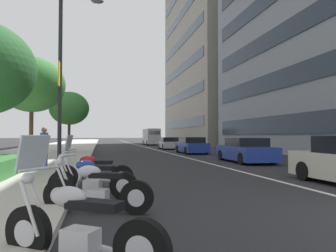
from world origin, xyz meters
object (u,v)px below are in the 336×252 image
(motorcycle_second_in_row, at_px, (78,228))
(motorcycle_nearest_camera, at_px, (96,191))
(motorcycle_mid_row, at_px, (92,181))
(car_far_down_avenue, at_px, (192,146))
(delivery_van_ahead, at_px, (151,136))
(car_mid_block_traffic, at_px, (169,143))
(motorcycle_under_tarp, at_px, (92,173))
(car_lead_in_lane, at_px, (245,151))
(street_tree_far_plaza, at_px, (69,108))
(street_tree_mid_sidewalk, at_px, (32,85))
(street_lamp_with_banners, at_px, (66,63))
(pedestrian_on_plaza, at_px, (44,147))

(motorcycle_second_in_row, distance_m, motorcycle_nearest_camera, 2.52)
(motorcycle_mid_row, distance_m, car_far_down_avenue, 19.08)
(motorcycle_mid_row, bearing_deg, delivery_van_ahead, -82.45)
(motorcycle_second_in_row, distance_m, car_mid_block_traffic, 30.91)
(motorcycle_under_tarp, height_order, delivery_van_ahead, delivery_van_ahead)
(motorcycle_under_tarp, distance_m, car_lead_in_lane, 10.77)
(motorcycle_second_in_row, height_order, motorcycle_under_tarp, motorcycle_under_tarp)
(motorcycle_second_in_row, bearing_deg, street_tree_far_plaza, -50.00)
(street_tree_mid_sidewalk, height_order, street_tree_far_plaza, street_tree_mid_sidewalk)
(street_lamp_with_banners, distance_m, street_tree_far_plaza, 12.06)
(street_tree_mid_sidewalk, bearing_deg, car_far_down_avenue, -60.49)
(motorcycle_under_tarp, relative_size, delivery_van_ahead, 0.36)
(delivery_van_ahead, relative_size, street_tree_mid_sidewalk, 1.05)
(motorcycle_under_tarp, xyz_separation_m, street_tree_mid_sidewalk, (9.76, 3.56, 3.87))
(motorcycle_second_in_row, height_order, car_far_down_avenue, motorcycle_second_in_row)
(motorcycle_second_in_row, xyz_separation_m, motorcycle_under_tarp, (5.37, -0.03, 0.01))
(car_mid_block_traffic, relative_size, street_tree_far_plaza, 0.87)
(street_lamp_with_banners, bearing_deg, motorcycle_second_in_row, -173.49)
(motorcycle_mid_row, xyz_separation_m, pedestrian_on_plaza, (6.22, 2.06, 0.58))
(car_lead_in_lane, bearing_deg, pedestrian_on_plaza, 106.09)
(car_far_down_avenue, bearing_deg, motorcycle_under_tarp, 155.34)
(car_mid_block_traffic, relative_size, pedestrian_on_plaza, 2.58)
(car_far_down_avenue, bearing_deg, car_lead_in_lane, -176.35)
(motorcycle_under_tarp, relative_size, street_lamp_with_banners, 0.27)
(delivery_van_ahead, bearing_deg, pedestrian_on_plaza, 164.45)
(street_lamp_with_banners, bearing_deg, motorcycle_under_tarp, -167.77)
(car_far_down_avenue, distance_m, street_tree_far_plaza, 10.57)
(motorcycle_mid_row, distance_m, street_lamp_with_banners, 9.05)
(motorcycle_nearest_camera, height_order, street_lamp_with_banners, street_lamp_with_banners)
(car_far_down_avenue, xyz_separation_m, street_tree_far_plaza, (2.20, 9.87, 3.08))
(street_tree_mid_sidewalk, bearing_deg, motorcycle_second_in_row, -166.87)
(motorcycle_nearest_camera, height_order, motorcycle_under_tarp, motorcycle_under_tarp)
(motorcycle_mid_row, height_order, street_tree_far_plaza, street_tree_far_plaza)
(motorcycle_under_tarp, bearing_deg, delivery_van_ahead, -88.74)
(car_far_down_avenue, bearing_deg, street_lamp_with_banners, 138.18)
(car_mid_block_traffic, height_order, street_lamp_with_banners, street_lamp_with_banners)
(motorcycle_mid_row, bearing_deg, car_mid_block_traffic, -87.53)
(motorcycle_under_tarp, relative_size, car_lead_in_lane, 0.46)
(motorcycle_second_in_row, bearing_deg, delivery_van_ahead, -65.58)
(car_far_down_avenue, height_order, delivery_van_ahead, delivery_van_ahead)
(street_lamp_with_banners, bearing_deg, car_lead_in_lane, -84.52)
(street_tree_mid_sidewalk, relative_size, pedestrian_on_plaza, 3.42)
(motorcycle_nearest_camera, xyz_separation_m, motorcycle_under_tarp, (2.86, 0.14, 0.03))
(street_lamp_with_banners, relative_size, pedestrian_on_plaza, 4.75)
(car_far_down_avenue, height_order, street_lamp_with_banners, street_lamp_with_banners)
(pedestrian_on_plaza, bearing_deg, street_tree_far_plaza, 74.16)
(motorcycle_second_in_row, relative_size, street_tree_mid_sidewalk, 0.32)
(street_tree_mid_sidewalk, distance_m, pedestrian_on_plaza, 6.21)
(car_far_down_avenue, relative_size, delivery_van_ahead, 0.73)
(motorcycle_nearest_camera, bearing_deg, car_lead_in_lane, -107.30)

